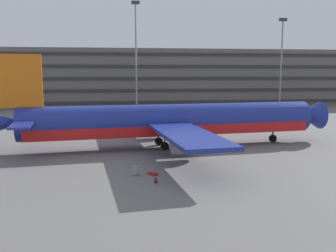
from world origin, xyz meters
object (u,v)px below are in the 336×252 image
at_px(suitcase_laid_flat, 153,174).
at_px(backpack_navy, 156,181).
at_px(airliner, 169,122).
at_px(suitcase_small, 136,170).

xyz_separation_m(suitcase_laid_flat, backpack_navy, (0.05, -2.25, 0.09)).
distance_m(airliner, suitcase_small, 12.20).
height_order(suitcase_laid_flat, backpack_navy, backpack_navy).
bearing_deg(suitcase_small, suitcase_laid_flat, -2.94).
height_order(suitcase_small, backpack_navy, suitcase_small).
bearing_deg(backpack_navy, suitcase_laid_flat, 91.36).
bearing_deg(suitcase_laid_flat, backpack_navy, -88.64).
bearing_deg(suitcase_laid_flat, airliner, 75.61).
height_order(suitcase_laid_flat, suitcase_small, suitcase_small).
bearing_deg(backpack_navy, suitcase_small, 120.98).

